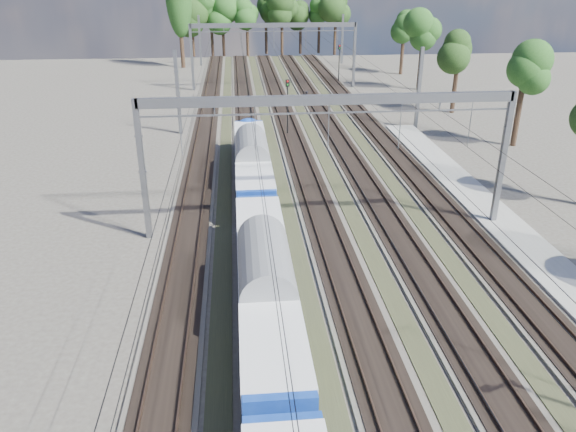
{
  "coord_description": "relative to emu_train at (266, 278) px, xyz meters",
  "views": [
    {
      "loc": [
        -5.61,
        -3.32,
        15.98
      ],
      "look_at": [
        -2.85,
        26.26,
        2.8
      ],
      "focal_mm": 35.0,
      "sensor_mm": 36.0,
      "label": 1
    }
  ],
  "objects": [
    {
      "name": "track_bed",
      "position": [
        4.5,
        24.94,
        -2.22
      ],
      "size": [
        21.0,
        130.0,
        0.34
      ],
      "color": "#47423A",
      "rests_on": "ground"
    },
    {
      "name": "catenary",
      "position": [
        4.83,
        32.63,
        4.08
      ],
      "size": [
        25.65,
        130.0,
        9.0
      ],
      "color": "slate",
      "rests_on": "ground"
    },
    {
      "name": "tree_belt",
      "position": [
        10.57,
        73.14,
        5.8
      ],
      "size": [
        40.0,
        101.09,
        11.77
      ],
      "color": "black",
      "rests_on": "ground"
    },
    {
      "name": "emu_train",
      "position": [
        0.0,
        0.0,
        0.0
      ],
      "size": [
        2.7,
        57.19,
        3.95
      ],
      "color": "black",
      "rests_on": "ground"
    },
    {
      "name": "worker",
      "position": [
        7.77,
        46.49,
        -1.39
      ],
      "size": [
        0.69,
        0.81,
        1.87
      ],
      "primitive_type": "imported",
      "rotation": [
        0.0,
        0.0,
        1.99
      ],
      "color": "black",
      "rests_on": "ground"
    },
    {
      "name": "signal_near",
      "position": [
        4.13,
        33.3,
        1.29
      ],
      "size": [
        0.39,
        0.36,
        5.71
      ],
      "rotation": [
        0.0,
        0.0,
        0.24
      ],
      "color": "black",
      "rests_on": "ground"
    },
    {
      "name": "signal_far",
      "position": [
        14.5,
        61.57,
        1.19
      ],
      "size": [
        0.4,
        0.37,
        5.55
      ],
      "rotation": [
        0.0,
        0.0,
        0.42
      ],
      "color": "black",
      "rests_on": "ground"
    }
  ]
}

